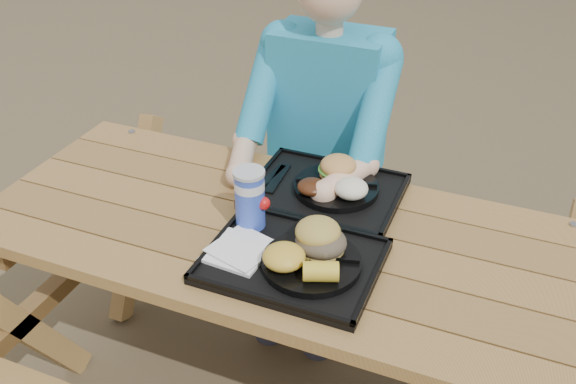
% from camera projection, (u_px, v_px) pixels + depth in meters
% --- Properties ---
extents(picnic_table, '(1.80, 1.49, 0.75)m').
position_uv_depth(picnic_table, '(288.00, 326.00, 2.02)').
color(picnic_table, '#999999').
rests_on(picnic_table, ground).
extents(tray_near, '(0.45, 0.35, 0.02)m').
position_uv_depth(tray_near, '(292.00, 262.00, 1.68)').
color(tray_near, black).
rests_on(tray_near, picnic_table).
extents(tray_far, '(0.45, 0.35, 0.02)m').
position_uv_depth(tray_far, '(326.00, 192.00, 1.97)').
color(tray_far, black).
rests_on(tray_far, picnic_table).
extents(plate_near, '(0.26, 0.26, 0.02)m').
position_uv_depth(plate_near, '(311.00, 263.00, 1.65)').
color(plate_near, black).
rests_on(plate_near, tray_near).
extents(plate_far, '(0.26, 0.26, 0.02)m').
position_uv_depth(plate_far, '(336.00, 187.00, 1.95)').
color(plate_far, black).
rests_on(plate_far, tray_far).
extents(napkin_stack, '(0.17, 0.17, 0.02)m').
position_uv_depth(napkin_stack, '(238.00, 250.00, 1.70)').
color(napkin_stack, white).
rests_on(napkin_stack, tray_near).
extents(soda_cup, '(0.08, 0.08, 0.17)m').
position_uv_depth(soda_cup, '(250.00, 200.00, 1.76)').
color(soda_cup, '#193BC2').
rests_on(soda_cup, tray_near).
extents(condiment_bbq, '(0.06, 0.06, 0.03)m').
position_uv_depth(condiment_bbq, '(306.00, 229.00, 1.76)').
color(condiment_bbq, black).
rests_on(condiment_bbq, tray_near).
extents(condiment_mustard, '(0.05, 0.05, 0.03)m').
position_uv_depth(condiment_mustard, '(333.00, 234.00, 1.75)').
color(condiment_mustard, yellow).
rests_on(condiment_mustard, tray_near).
extents(sandwich, '(0.13, 0.13, 0.13)m').
position_uv_depth(sandwich, '(321.00, 230.00, 1.64)').
color(sandwich, gold).
rests_on(sandwich, plate_near).
extents(mac_cheese, '(0.11, 0.11, 0.06)m').
position_uv_depth(mac_cheese, '(284.00, 257.00, 1.61)').
color(mac_cheese, gold).
rests_on(mac_cheese, plate_near).
extents(corn_cob, '(0.11, 0.11, 0.05)m').
position_uv_depth(corn_cob, '(321.00, 271.00, 1.57)').
color(corn_cob, yellow).
rests_on(corn_cob, plate_near).
extents(cutlery_far, '(0.04, 0.18, 0.01)m').
position_uv_depth(cutlery_far, '(278.00, 178.00, 2.01)').
color(cutlery_far, black).
rests_on(cutlery_far, tray_far).
extents(burger, '(0.12, 0.12, 0.10)m').
position_uv_depth(burger, '(339.00, 162.00, 1.96)').
color(burger, '#D6954B').
rests_on(burger, plate_far).
extents(baked_beans, '(0.09, 0.09, 0.04)m').
position_uv_depth(baked_beans, '(312.00, 187.00, 1.90)').
color(baked_beans, '#45200D').
rests_on(baked_beans, plate_far).
extents(potato_salad, '(0.10, 0.10, 0.06)m').
position_uv_depth(potato_salad, '(351.00, 188.00, 1.88)').
color(potato_salad, white).
rests_on(potato_salad, plate_far).
extents(diner, '(0.48, 0.84, 1.28)m').
position_uv_depth(diner, '(325.00, 163.00, 2.35)').
color(diner, '#18ACAB').
rests_on(diner, ground).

